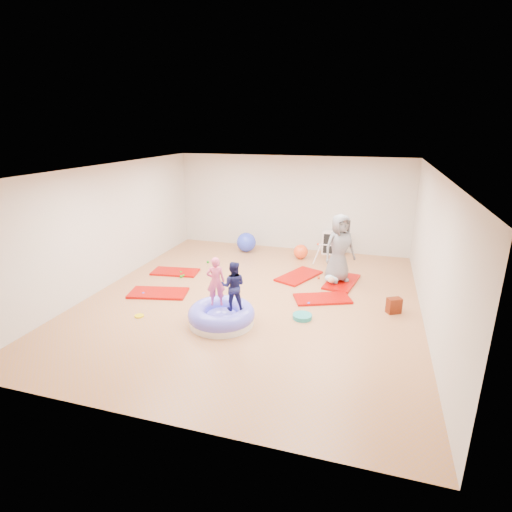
% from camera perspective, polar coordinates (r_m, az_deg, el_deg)
% --- Properties ---
extents(room, '(7.01, 8.01, 2.81)m').
position_cam_1_polar(room, '(8.32, -0.59, 2.66)').
color(room, '#A26B4F').
rests_on(room, ground).
extents(gym_mat_front_left, '(1.39, 0.90, 0.05)m').
position_cam_1_polar(gym_mat_front_left, '(9.30, -13.77, -5.15)').
color(gym_mat_front_left, '#B70001').
rests_on(gym_mat_front_left, ground).
extents(gym_mat_mid_left, '(1.24, 0.73, 0.05)m').
position_cam_1_polar(gym_mat_mid_left, '(10.52, -11.45, -2.24)').
color(gym_mat_mid_left, '#B70001').
rests_on(gym_mat_mid_left, ground).
extents(gym_mat_center_back, '(1.09, 1.41, 0.05)m').
position_cam_1_polar(gym_mat_center_back, '(10.08, 6.13, -2.87)').
color(gym_mat_center_back, '#B70001').
rests_on(gym_mat_center_back, ground).
extents(gym_mat_right, '(1.33, 1.01, 0.05)m').
position_cam_1_polar(gym_mat_right, '(8.87, 9.47, -6.03)').
color(gym_mat_right, '#B70001').
rests_on(gym_mat_right, ground).
extents(gym_mat_rear_right, '(0.84, 1.35, 0.05)m').
position_cam_1_polar(gym_mat_rear_right, '(9.88, 12.13, -3.62)').
color(gym_mat_rear_right, '#B70001').
rests_on(gym_mat_rear_right, ground).
extents(inflatable_cushion, '(1.28, 1.28, 0.40)m').
position_cam_1_polar(inflatable_cushion, '(7.74, -4.95, -8.50)').
color(inflatable_cushion, silver).
rests_on(inflatable_cushion, ground).
extents(child_pink, '(0.41, 0.34, 0.97)m').
position_cam_1_polar(child_pink, '(7.61, -5.78, -3.28)').
color(child_pink, '#E44E7A').
rests_on(child_pink, inflatable_cushion).
extents(child_navy, '(0.52, 0.44, 0.95)m').
position_cam_1_polar(child_navy, '(7.40, -3.26, -3.93)').
color(child_navy, '#161749').
rests_on(child_navy, inflatable_cushion).
extents(adult_caregiver, '(0.95, 0.89, 1.63)m').
position_cam_1_polar(adult_caregiver, '(9.63, 11.84, 1.12)').
color(adult_caregiver, slate).
rests_on(adult_caregiver, gym_mat_rear_right).
extents(infant, '(0.34, 0.34, 0.20)m').
position_cam_1_polar(infant, '(9.67, 10.77, -3.21)').
color(infant, '#C2E4F8').
rests_on(infant, gym_mat_rear_right).
extents(ball_pit_balls, '(3.72, 3.21, 0.07)m').
position_cam_1_polar(ball_pit_balls, '(9.59, -5.50, -3.92)').
color(ball_pit_balls, blue).
rests_on(ball_pit_balls, ground).
extents(exercise_ball_blue, '(0.58, 0.58, 0.58)m').
position_cam_1_polar(exercise_ball_blue, '(11.99, -1.39, 1.98)').
color(exercise_ball_blue, blue).
rests_on(exercise_ball_blue, ground).
extents(exercise_ball_orange, '(0.41, 0.41, 0.41)m').
position_cam_1_polar(exercise_ball_orange, '(11.43, 6.40, 0.62)').
color(exercise_ball_orange, '#F54B1E').
rests_on(exercise_ball_orange, ground).
extents(infant_play_gym, '(0.69, 0.65, 0.53)m').
position_cam_1_polar(infant_play_gym, '(11.14, 10.11, 0.77)').
color(infant_play_gym, silver).
rests_on(infant_play_gym, ground).
extents(cube_shelf, '(0.68, 0.33, 0.68)m').
position_cam_1_polar(cube_shelf, '(11.96, 11.07, 1.85)').
color(cube_shelf, silver).
rests_on(cube_shelf, ground).
extents(balance_disc, '(0.38, 0.38, 0.08)m').
position_cam_1_polar(balance_disc, '(7.99, 6.63, -8.58)').
color(balance_disc, teal).
rests_on(balance_disc, ground).
extents(backpack, '(0.33, 0.29, 0.32)m').
position_cam_1_polar(backpack, '(8.59, 19.10, -6.71)').
color(backpack, '#A9300C').
rests_on(backpack, ground).
extents(yellow_toy, '(0.18, 0.18, 0.03)m').
position_cam_1_polar(yellow_toy, '(8.36, -16.35, -8.21)').
color(yellow_toy, '#D9BF00').
rests_on(yellow_toy, ground).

